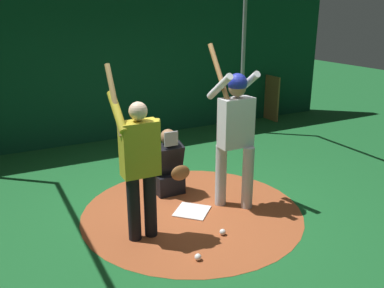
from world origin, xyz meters
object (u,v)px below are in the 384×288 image
at_px(baseball_0, 198,257).
at_px(baseball_1, 223,232).
at_px(home_plate, 192,211).
at_px(visitor, 140,162).
at_px(batter, 235,128).
at_px(catcher, 169,168).
at_px(bat_rack, 270,99).

relative_size(baseball_0, baseball_1, 1.00).
height_order(home_plate, visitor, visitor).
distance_m(batter, catcher, 1.22).
xyz_separation_m(home_plate, bat_rack, (-3.43, 3.89, 0.48)).
bearing_deg(home_plate, baseball_1, 4.15).
xyz_separation_m(home_plate, baseball_1, (0.69, 0.05, 0.03)).
height_order(home_plate, batter, batter).
bearing_deg(catcher, batter, 37.48).
relative_size(batter, visitor, 1.07).
bearing_deg(visitor, home_plate, 110.34).
bearing_deg(baseball_0, catcher, 165.65).
bearing_deg(home_plate, catcher, -178.51).
bearing_deg(home_plate, visitor, -70.70).
relative_size(home_plate, baseball_0, 5.68).
bearing_deg(catcher, baseball_1, 2.82).
bearing_deg(bat_rack, batter, -43.19).
height_order(batter, baseball_1, batter).
distance_m(home_plate, batter, 1.24).
height_order(visitor, baseball_1, visitor).
bearing_deg(baseball_0, home_plate, 155.81).
bearing_deg(bat_rack, catcher, -54.97).
distance_m(catcher, baseball_1, 1.43).
xyz_separation_m(baseball_0, baseball_1, (-0.32, 0.51, 0.00)).
xyz_separation_m(batter, bat_rack, (-3.52, 3.30, -0.62)).
height_order(home_plate, baseball_0, baseball_0).
bearing_deg(catcher, home_plate, 1.49).
bearing_deg(batter, catcher, -142.52).
distance_m(bat_rack, baseball_1, 5.65).
relative_size(bat_rack, baseball_0, 14.20).
relative_size(home_plate, bat_rack, 0.40).
distance_m(home_plate, catcher, 0.79).
height_order(batter, visitor, batter).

